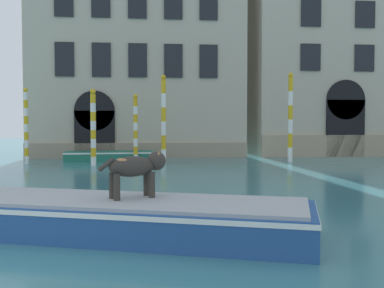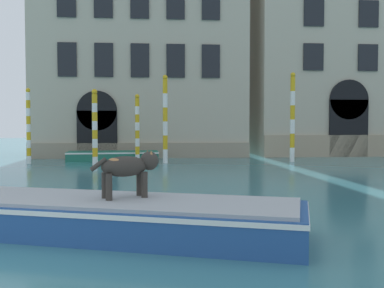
% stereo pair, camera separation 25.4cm
% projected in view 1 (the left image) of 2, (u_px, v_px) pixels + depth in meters
% --- Properties ---
extents(palazzo_left, '(12.65, 6.13, 15.70)m').
position_uv_depth(palazzo_left, '(138.00, 31.00, 28.28)').
color(palazzo_left, '#B2A893').
rests_on(palazzo_left, ground_plane).
extents(palazzo_right, '(12.45, 6.13, 13.99)m').
position_uv_depth(palazzo_right, '(343.00, 48.00, 29.67)').
color(palazzo_right, '#B2A893').
rests_on(palazzo_right, ground_plane).
extents(boat_foreground, '(8.57, 4.57, 0.64)m').
position_uv_depth(boat_foreground, '(78.00, 214.00, 8.11)').
color(boat_foreground, '#234C8C').
rests_on(boat_foreground, ground_plane).
extents(dog_on_deck, '(1.20, 0.68, 0.84)m').
position_uv_depth(dog_on_deck, '(137.00, 167.00, 8.02)').
color(dog_on_deck, '#332D28').
rests_on(dog_on_deck, boat_foreground).
extents(boat_moored_near_palazzo, '(4.87, 1.83, 0.50)m').
position_uv_depth(boat_moored_near_palazzo, '(111.00, 156.00, 23.91)').
color(boat_moored_near_palazzo, '#1E6651').
rests_on(boat_moored_near_palazzo, ground_plane).
extents(mooring_pole_0, '(0.26, 0.26, 4.63)m').
position_uv_depth(mooring_pole_0, '(290.00, 117.00, 23.36)').
color(mooring_pole_0, white).
rests_on(mooring_pole_0, ground_plane).
extents(mooring_pole_1, '(0.25, 0.25, 4.41)m').
position_uv_depth(mooring_pole_1, '(164.00, 119.00, 22.36)').
color(mooring_pole_1, white).
rests_on(mooring_pole_1, ground_plane).
extents(mooring_pole_3, '(0.21, 0.21, 3.72)m').
position_uv_depth(mooring_pole_3, '(26.00, 126.00, 21.91)').
color(mooring_pole_3, white).
rests_on(mooring_pole_3, ground_plane).
extents(mooring_pole_4, '(0.26, 0.26, 3.61)m').
position_uv_depth(mooring_pole_4, '(93.00, 127.00, 21.09)').
color(mooring_pole_4, white).
rests_on(mooring_pole_4, ground_plane).
extents(mooring_pole_5, '(0.23, 0.23, 3.48)m').
position_uv_depth(mooring_pole_5, '(136.00, 128.00, 22.82)').
color(mooring_pole_5, white).
rests_on(mooring_pole_5, ground_plane).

